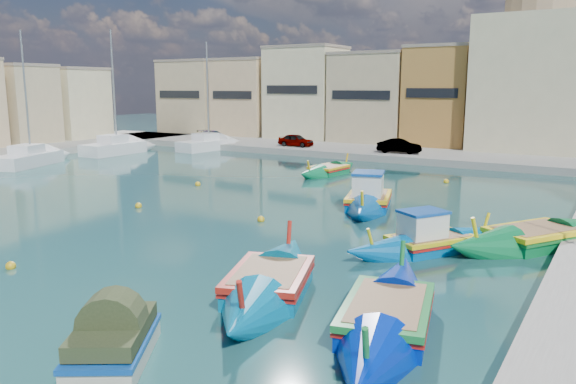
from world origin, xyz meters
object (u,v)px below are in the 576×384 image
Objects in this scene: luzzu_blue_cabin at (369,201)px; church_block at (537,64)px; luzzu_cyan_mid at (535,239)px; luzzu_green at (329,171)px; luzzu_cyan_south at (269,285)px; yacht_mid at (43,157)px; luzzu_blue_south at (387,319)px; yacht_north at (219,144)px; yacht_midnorth at (128,147)px; tender_near at (114,343)px; luzzu_turquoise_cabin at (430,243)px.

church_block is at bearing 82.69° from luzzu_blue_cabin.
luzzu_cyan_mid is 20.19m from luzzu_green.
church_block is at bearing 88.20° from luzzu_cyan_south.
luzzu_green is (-15.91, 12.43, -0.05)m from luzzu_cyan_mid.
luzzu_cyan_mid is 0.78× the size of yacht_mid.
luzzu_blue_south is at bearing -59.30° from luzzu_green.
yacht_north is at bearing 134.04° from luzzu_blue_south.
yacht_north is at bearing -159.27° from church_block.
yacht_midnorth is at bearing 87.31° from yacht_mid.
yacht_mid is at bearing 156.79° from luzzu_blue_south.
luzzu_cyan_south is (-4.12, 0.48, 0.01)m from luzzu_blue_south.
yacht_midnorth is (-23.26, 2.16, 0.25)m from luzzu_green.
church_block is at bearing 38.18° from yacht_mid.
luzzu_green is at bearing -118.39° from church_block.
luzzu_green is 29.49m from tender_near.
luzzu_cyan_mid reaches higher than luzzu_blue_south.
yacht_midnorth is at bearing 174.70° from luzzu_green.
luzzu_turquoise_cabin is 0.85× the size of luzzu_cyan_south.
luzzu_turquoise_cabin is 39.76m from yacht_midnorth.
yacht_mid is (-37.38, 16.03, 0.17)m from luzzu_blue_south.
yacht_midnorth reaches higher than luzzu_blue_cabin.
luzzu_blue_cabin is (-3.77, -29.35, -8.03)m from church_block.
luzzu_green is 2.14× the size of tender_near.
yacht_mid is at bearing 167.07° from luzzu_turquoise_cabin.
church_block is 36.45m from luzzu_turquoise_cabin.
luzzu_blue_south is at bearing -6.70° from luzzu_cyan_south.
luzzu_green reaches higher than tender_near.
luzzu_blue_south is 45.11m from yacht_north.
church_block reaches higher than luzzu_blue_south.
yacht_midnorth is at bearing -152.18° from church_block.
tender_near is at bearing -33.01° from yacht_mid.
tender_near is 0.30× the size of yacht_mid.
luzzu_turquoise_cabin is (1.53, -35.51, -8.09)m from church_block.
luzzu_turquoise_cabin is 7.80m from luzzu_cyan_south.
luzzu_cyan_mid is 11.96m from luzzu_cyan_south.
tender_near is (-3.63, -12.83, 0.15)m from luzzu_turquoise_cabin.
luzzu_turquoise_cabin is 0.67× the size of yacht_north.
luzzu_turquoise_cabin is 2.25× the size of tender_near.
luzzu_blue_cabin is at bearing 95.01° from tender_near.
yacht_mid is (-34.61, -27.22, -7.95)m from church_block.
yacht_midnorth is 9.19m from yacht_mid.
luzzu_cyan_mid is 41.80m from yacht_midnorth.
luzzu_cyan_mid is at bearing 39.82° from luzzu_turquoise_cabin.
luzzu_turquoise_cabin is 1.05× the size of luzzu_green.
luzzu_green is 0.64× the size of yacht_mid.
yacht_midnorth is (-39.18, 14.58, 0.20)m from luzzu_cyan_mid.
church_block is at bearing 92.47° from luzzu_turquoise_cabin.
yacht_midnorth reaches higher than tender_near.
luzzu_turquoise_cabin reaches higher than luzzu_cyan_south.
church_block reaches higher than luzzu_turquoise_cabin.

